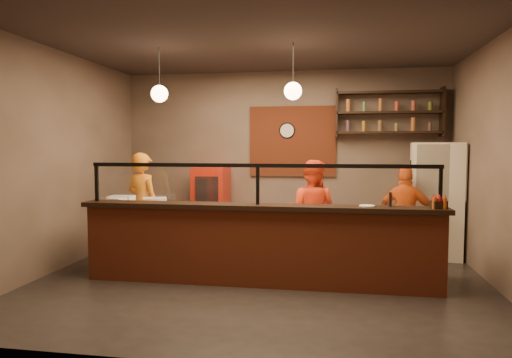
% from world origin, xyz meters
% --- Properties ---
extents(floor, '(6.00, 6.00, 0.00)m').
position_xyz_m(floor, '(0.00, 0.00, 0.00)').
color(floor, black).
rests_on(floor, ground).
extents(ceiling, '(6.00, 6.00, 0.00)m').
position_xyz_m(ceiling, '(0.00, 0.00, 3.20)').
color(ceiling, '#352C29').
rests_on(ceiling, wall_back).
extents(wall_back, '(6.00, 0.00, 6.00)m').
position_xyz_m(wall_back, '(0.00, 2.50, 1.60)').
color(wall_back, '#725F53').
rests_on(wall_back, floor).
extents(wall_left, '(0.00, 5.00, 5.00)m').
position_xyz_m(wall_left, '(-3.00, 0.00, 1.60)').
color(wall_left, '#725F53').
rests_on(wall_left, floor).
extents(wall_right, '(0.00, 5.00, 5.00)m').
position_xyz_m(wall_right, '(3.00, 0.00, 1.60)').
color(wall_right, '#725F53').
rests_on(wall_right, floor).
extents(wall_front, '(6.00, 0.00, 6.00)m').
position_xyz_m(wall_front, '(0.00, -2.50, 1.60)').
color(wall_front, '#725F53').
rests_on(wall_front, floor).
extents(brick_patch, '(1.60, 0.04, 1.30)m').
position_xyz_m(brick_patch, '(0.20, 2.47, 1.90)').
color(brick_patch, brown).
rests_on(brick_patch, wall_back).
extents(service_counter, '(4.60, 0.25, 1.00)m').
position_xyz_m(service_counter, '(0.00, -0.30, 0.50)').
color(service_counter, brown).
rests_on(service_counter, floor).
extents(counter_ledge, '(4.70, 0.37, 0.06)m').
position_xyz_m(counter_ledge, '(0.00, -0.30, 1.03)').
color(counter_ledge, black).
rests_on(counter_ledge, service_counter).
extents(worktop_cabinet, '(4.60, 0.75, 0.85)m').
position_xyz_m(worktop_cabinet, '(0.00, 0.20, 0.42)').
color(worktop_cabinet, gray).
rests_on(worktop_cabinet, floor).
extents(worktop, '(4.60, 0.75, 0.05)m').
position_xyz_m(worktop, '(0.00, 0.20, 0.88)').
color(worktop, white).
rests_on(worktop, worktop_cabinet).
extents(sneeze_guard, '(4.50, 0.05, 0.52)m').
position_xyz_m(sneeze_guard, '(0.00, -0.30, 1.37)').
color(sneeze_guard, white).
rests_on(sneeze_guard, counter_ledge).
extents(wall_shelving, '(1.84, 0.28, 0.85)m').
position_xyz_m(wall_shelving, '(1.90, 2.32, 2.40)').
color(wall_shelving, black).
rests_on(wall_shelving, wall_back).
extents(wall_clock, '(0.30, 0.04, 0.30)m').
position_xyz_m(wall_clock, '(0.10, 2.46, 2.10)').
color(wall_clock, black).
rests_on(wall_clock, wall_back).
extents(pendant_left, '(0.24, 0.24, 0.77)m').
position_xyz_m(pendant_left, '(-1.50, 0.20, 2.55)').
color(pendant_left, black).
rests_on(pendant_left, ceiling).
extents(pendant_right, '(0.24, 0.24, 0.77)m').
position_xyz_m(pendant_right, '(0.40, 0.20, 2.55)').
color(pendant_right, black).
rests_on(pendant_right, ceiling).
extents(cook_left, '(0.73, 0.62, 1.71)m').
position_xyz_m(cook_left, '(-2.05, 0.83, 0.85)').
color(cook_left, orange).
rests_on(cook_left, floor).
extents(cook_mid, '(0.92, 0.80, 1.60)m').
position_xyz_m(cook_mid, '(0.64, 0.89, 0.80)').
color(cook_mid, red).
rests_on(cook_mid, floor).
extents(cook_right, '(0.94, 0.54, 1.50)m').
position_xyz_m(cook_right, '(2.05, 1.13, 0.75)').
color(cook_right, '#E85C15').
rests_on(cook_right, floor).
extents(fridge, '(0.85, 0.81, 1.87)m').
position_xyz_m(fridge, '(2.60, 1.73, 0.93)').
color(fridge, '#ECE4C8').
rests_on(fridge, floor).
extents(red_cooler, '(0.64, 0.59, 1.42)m').
position_xyz_m(red_cooler, '(-1.28, 2.15, 0.71)').
color(red_cooler, '#B41B0C').
rests_on(red_cooler, floor).
extents(pizza_dough, '(0.64, 0.64, 0.01)m').
position_xyz_m(pizza_dough, '(-0.04, 0.10, 0.91)').
color(pizza_dough, beige).
rests_on(pizza_dough, worktop).
extents(prep_tub_a, '(0.40, 0.37, 0.16)m').
position_xyz_m(prep_tub_a, '(-1.58, 0.18, 0.98)').
color(prep_tub_a, silver).
rests_on(prep_tub_a, worktop).
extents(prep_tub_b, '(0.36, 0.30, 0.17)m').
position_xyz_m(prep_tub_b, '(-2.15, 0.28, 0.99)').
color(prep_tub_b, silver).
rests_on(prep_tub_b, worktop).
extents(prep_tub_c, '(0.37, 0.34, 0.15)m').
position_xyz_m(prep_tub_c, '(-2.15, 0.17, 0.98)').
color(prep_tub_c, white).
rests_on(prep_tub_c, worktop).
extents(rolling_pin, '(0.35, 0.26, 0.06)m').
position_xyz_m(rolling_pin, '(-0.82, 0.19, 0.93)').
color(rolling_pin, gold).
rests_on(rolling_pin, worktop).
extents(condiment_caddy, '(0.20, 0.17, 0.09)m').
position_xyz_m(condiment_caddy, '(2.20, -0.32, 1.11)').
color(condiment_caddy, black).
rests_on(condiment_caddy, counter_ledge).
extents(pepper_mill, '(0.05, 0.05, 0.18)m').
position_xyz_m(pepper_mill, '(1.65, -0.24, 1.15)').
color(pepper_mill, black).
rests_on(pepper_mill, counter_ledge).
extents(small_plate, '(0.25, 0.25, 0.01)m').
position_xyz_m(small_plate, '(1.37, -0.27, 1.07)').
color(small_plate, silver).
rests_on(small_plate, counter_ledge).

